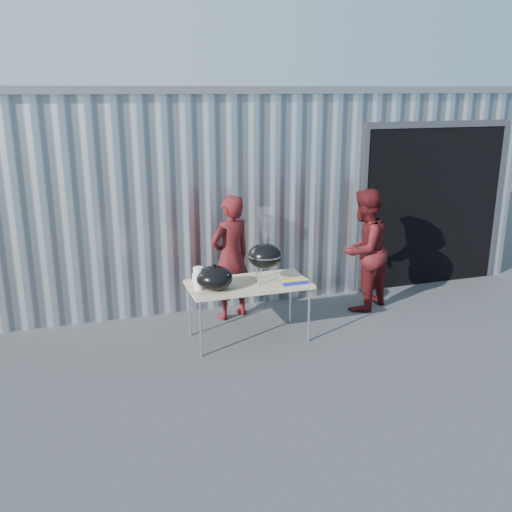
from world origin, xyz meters
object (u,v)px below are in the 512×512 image
object	(u,v)px
person_cook	(231,258)
kettle_grill	(265,249)
person_bystander	(364,250)
folding_table	(249,286)

from	to	relation	value
person_cook	kettle_grill	bearing A→B (deg)	84.27
kettle_grill	person_bystander	world-z (taller)	person_bystander
kettle_grill	person_cook	distance (m)	0.88
folding_table	person_bystander	world-z (taller)	person_bystander
kettle_grill	person_bystander	xyz separation A→B (m)	(1.66, 0.53, -0.30)
kettle_grill	person_bystander	bearing A→B (deg)	17.53
folding_table	kettle_grill	size ratio (longest dim) A/B	1.61
folding_table	person_cook	size ratio (longest dim) A/B	0.87
person_cook	folding_table	bearing A→B (deg)	69.87
kettle_grill	person_bystander	distance (m)	1.77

